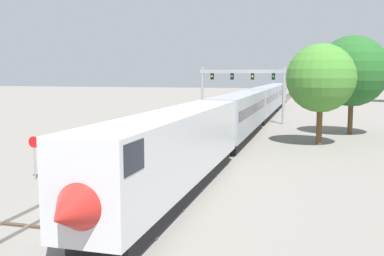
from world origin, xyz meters
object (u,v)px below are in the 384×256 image
at_px(passenger_train, 254,107).
at_px(trackside_tree_left, 321,78).
at_px(trackside_tree_mid, 352,71).
at_px(signal_gantry, 242,82).
at_px(stop_sign, 34,152).

distance_m(passenger_train, trackside_tree_left, 16.25).
xyz_separation_m(trackside_tree_left, trackside_tree_mid, (3.53, 8.91, 0.71)).
xyz_separation_m(passenger_train, trackside_tree_left, (8.06, -13.56, 3.88)).
bearing_deg(signal_gantry, passenger_train, -60.29).
height_order(passenger_train, trackside_tree_left, trackside_tree_left).
xyz_separation_m(signal_gantry, trackside_tree_mid, (13.84, -8.60, 1.45)).
distance_m(signal_gantry, stop_sign, 38.41).
distance_m(passenger_train, trackside_tree_mid, 13.31).
bearing_deg(passenger_train, trackside_tree_mid, -21.87).
xyz_separation_m(signal_gantry, trackside_tree_left, (10.31, -17.51, 0.74)).
bearing_deg(signal_gantry, trackside_tree_mid, -31.84).
relative_size(signal_gantry, trackside_tree_left, 1.23).
relative_size(passenger_train, trackside_tree_left, 9.32).
relative_size(passenger_train, trackside_tree_mid, 8.16).
bearing_deg(trackside_tree_mid, passenger_train, 158.13).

